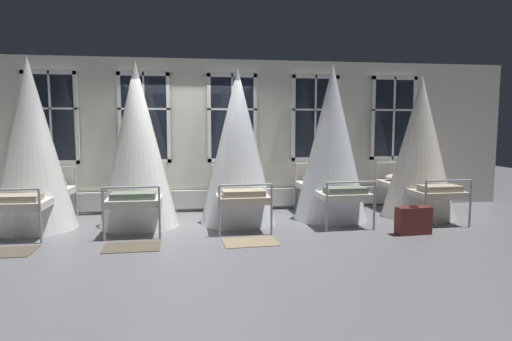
{
  "coord_description": "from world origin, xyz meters",
  "views": [
    {
      "loc": [
        -0.07,
        -7.64,
        1.78
      ],
      "look_at": [
        1.16,
        0.15,
        0.93
      ],
      "focal_mm": 31.25,
      "sensor_mm": 36.0,
      "label": 1
    }
  ],
  "objects_px": {
    "cot_fourth": "(238,148)",
    "cot_fifth": "(331,145)",
    "cot_second": "(32,146)",
    "cot_third": "(137,147)",
    "suitcase_dark": "(413,220)",
    "cot_sixth": "(420,149)"
  },
  "relations": [
    {
      "from": "cot_fourth",
      "to": "cot_sixth",
      "type": "relative_size",
      "value": 1.03
    },
    {
      "from": "cot_second",
      "to": "cot_fourth",
      "type": "xyz_separation_m",
      "value": [
        3.42,
        -0.04,
        -0.06
      ]
    },
    {
      "from": "cot_fifth",
      "to": "cot_sixth",
      "type": "distance_m",
      "value": 1.71
    },
    {
      "from": "cot_second",
      "to": "suitcase_dark",
      "type": "xyz_separation_m",
      "value": [
        6.09,
        -1.33,
        -1.16
      ]
    },
    {
      "from": "cot_third",
      "to": "cot_fourth",
      "type": "bearing_deg",
      "value": -90.0
    },
    {
      "from": "cot_fourth",
      "to": "cot_fifth",
      "type": "distance_m",
      "value": 1.73
    },
    {
      "from": "cot_fifth",
      "to": "suitcase_dark",
      "type": "height_order",
      "value": "cot_fifth"
    },
    {
      "from": "cot_sixth",
      "to": "suitcase_dark",
      "type": "relative_size",
      "value": 4.63
    },
    {
      "from": "cot_third",
      "to": "cot_fifth",
      "type": "xyz_separation_m",
      "value": [
        3.45,
        0.03,
        0.0
      ]
    },
    {
      "from": "cot_fifth",
      "to": "suitcase_dark",
      "type": "xyz_separation_m",
      "value": [
        0.93,
        -1.33,
        -1.15
      ]
    },
    {
      "from": "cot_fifth",
      "to": "cot_fourth",
      "type": "bearing_deg",
      "value": 90.34
    },
    {
      "from": "cot_sixth",
      "to": "cot_second",
      "type": "bearing_deg",
      "value": 89.35
    },
    {
      "from": "cot_second",
      "to": "suitcase_dark",
      "type": "height_order",
      "value": "cot_second"
    },
    {
      "from": "cot_third",
      "to": "cot_fourth",
      "type": "distance_m",
      "value": 1.72
    },
    {
      "from": "cot_second",
      "to": "cot_sixth",
      "type": "bearing_deg",
      "value": -88.93
    },
    {
      "from": "cot_third",
      "to": "suitcase_dark",
      "type": "distance_m",
      "value": 4.72
    },
    {
      "from": "cot_third",
      "to": "cot_sixth",
      "type": "height_order",
      "value": "cot_third"
    },
    {
      "from": "cot_fourth",
      "to": "cot_third",
      "type": "bearing_deg",
      "value": 89.11
    },
    {
      "from": "cot_second",
      "to": "cot_third",
      "type": "relative_size",
      "value": 1.01
    },
    {
      "from": "cot_second",
      "to": "cot_fifth",
      "type": "height_order",
      "value": "cot_second"
    },
    {
      "from": "cot_second",
      "to": "cot_fourth",
      "type": "height_order",
      "value": "cot_second"
    },
    {
      "from": "cot_second",
      "to": "cot_third",
      "type": "bearing_deg",
      "value": -89.33
    }
  ]
}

